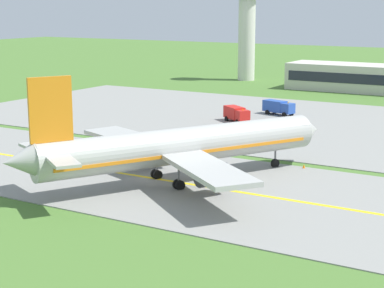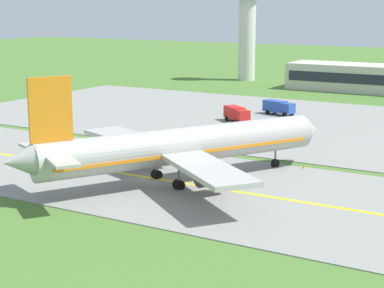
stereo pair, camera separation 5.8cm
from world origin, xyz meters
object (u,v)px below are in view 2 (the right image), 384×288
Objects in this scene: airplane_lead at (179,147)px; control_tower at (247,18)px; service_truck_baggage at (279,107)px; service_truck_fuel at (237,114)px.

control_tower is (-38.85, 96.22, 11.92)m from airplane_lead.
service_truck_baggage is at bearing -57.99° from control_tower.
service_truck_fuel is (-3.15, -10.46, 0.00)m from service_truck_baggage.
airplane_lead is 1.37× the size of control_tower.
airplane_lead is at bearing -72.43° from service_truck_fuel.
airplane_lead reaches higher than service_truck_fuel.
airplane_lead reaches higher than service_truck_baggage.
service_truck_baggage is 58.56m from control_tower.
service_truck_baggage is at bearing 73.25° from service_truck_fuel.
service_truck_fuel is 0.23× the size of control_tower.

